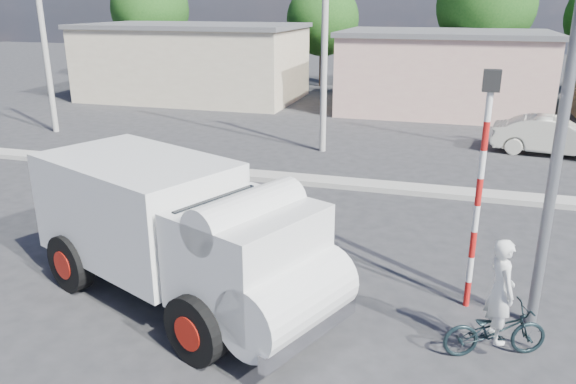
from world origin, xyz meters
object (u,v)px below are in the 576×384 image
(car_cream, at_px, (553,136))
(traffic_pole, at_px, (481,173))
(truck, at_px, (180,231))
(bicycle, at_px, (495,330))
(cyclist, at_px, (498,307))
(streetlight, at_px, (565,33))

(car_cream, bearing_deg, traffic_pole, 173.51)
(traffic_pole, bearing_deg, truck, -165.41)
(bicycle, xyz_separation_m, traffic_pole, (-0.39, 1.49, 2.15))
(bicycle, distance_m, cyclist, 0.42)
(truck, distance_m, streetlight, 7.11)
(truck, xyz_separation_m, streetlight, (6.09, 1.04, 3.52))
(truck, relative_size, bicycle, 3.97)
(bicycle, height_order, cyclist, cyclist)
(streetlight, bearing_deg, bicycle, -114.59)
(bicycle, distance_m, car_cream, 14.14)
(cyclist, distance_m, car_cream, 14.14)
(truck, height_order, bicycle, truck)
(traffic_pole, bearing_deg, car_cream, 75.99)
(truck, bearing_deg, bicycle, 22.08)
(bicycle, bearing_deg, cyclist, -0.00)
(traffic_pole, height_order, streetlight, streetlight)
(cyclist, relative_size, car_cream, 0.40)
(car_cream, bearing_deg, truck, 156.55)
(traffic_pole, bearing_deg, bicycle, -75.14)
(bicycle, bearing_deg, traffic_pole, -6.03)
(traffic_pole, bearing_deg, cyclist, -75.14)
(cyclist, bearing_deg, bicycle, -0.00)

